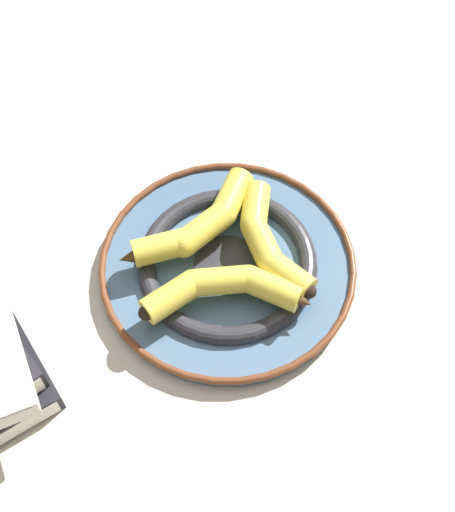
# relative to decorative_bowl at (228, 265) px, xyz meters

# --- Properties ---
(ground_plane) EXTENTS (2.80, 2.80, 0.00)m
(ground_plane) POSITION_rel_decorative_bowl_xyz_m (-0.01, -0.04, -0.01)
(ground_plane) COLOR beige
(decorative_bowl) EXTENTS (0.32, 0.32, 0.03)m
(decorative_bowl) POSITION_rel_decorative_bowl_xyz_m (0.00, 0.00, 0.00)
(decorative_bowl) COLOR slate
(decorative_bowl) RESTS_ON ground_plane
(banana_a) EXTENTS (0.10, 0.20, 0.03)m
(banana_a) POSITION_rel_decorative_bowl_xyz_m (-0.05, 0.01, 0.03)
(banana_a) COLOR yellow
(banana_a) RESTS_ON decorative_bowl
(banana_b) EXTENTS (0.15, 0.14, 0.03)m
(banana_b) POSITION_rel_decorative_bowl_xyz_m (0.04, 0.04, 0.03)
(banana_b) COLOR yellow
(banana_b) RESTS_ON decorative_bowl
(banana_c) EXTENTS (0.18, 0.13, 0.03)m
(banana_c) POSITION_rel_decorative_bowl_xyz_m (0.02, -0.05, 0.03)
(banana_c) COLOR yellow
(banana_c) RESTS_ON decorative_bowl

